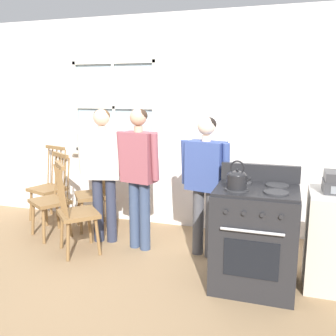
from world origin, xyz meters
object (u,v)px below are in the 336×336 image
(handbag, at_px, (111,163))
(chair_by_window, at_px, (94,195))
(person_elderly_left, at_px, (103,164))
(person_teen_center, at_px, (139,168))
(chair_center_cluster, at_px, (49,188))
(potted_plant, at_px, (120,147))
(stove, at_px, (255,237))
(chair_near_stove, at_px, (76,213))
(person_adult_right, at_px, (205,175))
(chair_near_wall, at_px, (52,200))
(kettle, at_px, (237,179))

(handbag, bearing_deg, chair_by_window, -142.68)
(person_elderly_left, xyz_separation_m, person_teen_center, (0.47, -0.06, 0.00))
(chair_center_cluster, bearing_deg, potted_plant, 33.59)
(stove, bearing_deg, chair_center_cluster, 161.06)
(chair_near_stove, relative_size, person_elderly_left, 0.65)
(person_adult_right, bearing_deg, potted_plant, 164.40)
(person_elderly_left, bearing_deg, potted_plant, 85.31)
(chair_center_cluster, xyz_separation_m, person_elderly_left, (1.09, -0.46, 0.49))
(person_elderly_left, height_order, handbag, person_elderly_left)
(chair_near_stove, distance_m, person_teen_center, 0.85)
(chair_by_window, relative_size, person_elderly_left, 0.65)
(chair_near_wall, height_order, chair_center_cluster, same)
(person_elderly_left, xyz_separation_m, potted_plant, (-0.11, 0.72, 0.09))
(person_elderly_left, distance_m, person_adult_right, 1.21)
(chair_near_stove, bearing_deg, person_adult_right, -119.09)
(chair_near_stove, distance_m, kettle, 1.87)
(chair_near_wall, distance_m, potted_plant, 1.12)
(chair_near_wall, distance_m, chair_near_stove, 0.66)
(chair_near_wall, relative_size, person_teen_center, 0.65)
(chair_near_stove, relative_size, kettle, 4.13)
(person_teen_center, height_order, kettle, person_teen_center)
(chair_near_wall, relative_size, person_adult_right, 0.68)
(chair_by_window, height_order, person_elderly_left, person_elderly_left)
(chair_near_stove, relative_size, handbag, 3.33)
(chair_near_stove, bearing_deg, person_teen_center, -106.60)
(chair_by_window, relative_size, person_teen_center, 0.65)
(person_adult_right, bearing_deg, stove, -27.39)
(stove, bearing_deg, person_teen_center, 160.60)
(chair_by_window, bearing_deg, chair_near_wall, -80.11)
(stove, height_order, kettle, kettle)
(chair_by_window, height_order, stove, stove)
(chair_center_cluster, xyz_separation_m, handbag, (0.94, 0.04, 0.40))
(chair_near_stove, bearing_deg, potted_plant, -45.59)
(kettle, bearing_deg, handbag, 146.87)
(potted_plant, bearing_deg, chair_near_wall, -127.83)
(chair_center_cluster, bearing_deg, chair_near_wall, -33.24)
(kettle, relative_size, handbag, 0.80)
(person_adult_right, height_order, kettle, person_adult_right)
(person_adult_right, height_order, potted_plant, person_adult_right)
(handbag, bearing_deg, chair_near_stove, -89.47)
(chair_center_cluster, xyz_separation_m, person_adult_right, (2.30, -0.48, 0.45))
(person_teen_center, bearing_deg, person_adult_right, 14.97)
(chair_near_stove, xyz_separation_m, handbag, (-0.01, 0.88, 0.40))
(stove, bearing_deg, chair_by_window, 157.40)
(stove, xyz_separation_m, kettle, (-0.16, -0.13, 0.55))
(person_elderly_left, bearing_deg, chair_near_stove, -124.50)
(chair_near_stove, relative_size, person_teen_center, 0.65)
(potted_plant, bearing_deg, stove, -33.40)
(person_adult_right, distance_m, handbag, 1.46)
(stove, xyz_separation_m, handbag, (-1.93, 1.02, 0.38))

